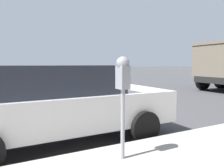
% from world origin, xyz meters
% --- Properties ---
extents(ground_plane, '(220.00, 220.00, 0.00)m').
position_xyz_m(ground_plane, '(0.00, 0.00, 0.00)').
color(ground_plane, '#424244').
extents(parking_meter, '(0.21, 0.19, 1.50)m').
position_xyz_m(parking_meter, '(-2.74, 0.31, 1.32)').
color(parking_meter, gray).
rests_on(parking_meter, sidewalk).
extents(car_white, '(2.12, 4.55, 1.54)m').
position_xyz_m(car_white, '(-1.04, 0.82, 0.81)').
color(car_white, silver).
rests_on(car_white, ground_plane).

